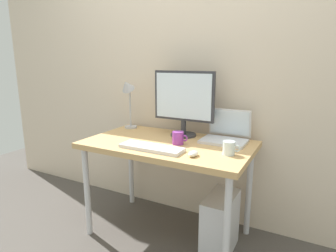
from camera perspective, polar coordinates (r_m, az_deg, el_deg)
ground_plane at (r=2.39m, az=0.00°, el=-20.54°), size 6.00×6.00×0.00m
back_wall at (r=2.36m, az=4.73°, el=12.39°), size 4.40×0.04×2.60m
desk at (r=2.10m, az=0.00°, el=-5.11°), size 1.20×0.69×0.74m
monitor at (r=2.20m, az=3.14°, el=5.18°), size 0.49×0.20×0.50m
laptop at (r=2.14m, az=11.51°, el=-1.41°), size 0.32×0.26×0.23m
desk_lamp at (r=2.46m, az=-8.04°, el=6.53°), size 0.11×0.16×0.44m
keyboard at (r=1.91m, az=-3.33°, el=-4.34°), size 0.44×0.14×0.02m
mouse at (r=1.78m, az=5.04°, el=-5.50°), size 0.06×0.09×0.03m
coffee_mug at (r=2.02m, az=2.04°, el=-2.38°), size 0.12×0.08×0.09m
glass_cup at (r=1.83m, az=12.08°, el=-4.33°), size 0.11×0.08×0.09m
computer_tower at (r=2.13m, az=10.37°, el=-18.68°), size 0.18×0.36×0.42m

